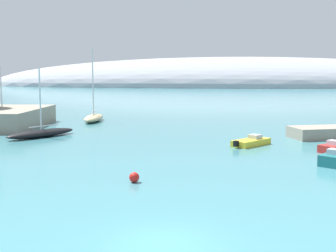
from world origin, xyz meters
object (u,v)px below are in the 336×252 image
(sailboat_sand_near_shore, at_px, (94,117))
(motorboat_yellow_alongside_breakwater, at_px, (251,142))
(sailboat_grey_outer_mooring, at_px, (3,121))
(mooring_buoy_red, at_px, (134,177))
(sailboat_black_mid_mooring, at_px, (41,133))

(sailboat_sand_near_shore, xyz_separation_m, motorboat_yellow_alongside_breakwater, (19.63, -19.83, -0.26))
(sailboat_grey_outer_mooring, distance_m, mooring_buoy_red, 36.40)
(motorboat_yellow_alongside_breakwater, bearing_deg, mooring_buoy_red, -169.62)
(motorboat_yellow_alongside_breakwater, bearing_deg, sailboat_sand_near_shore, 88.16)
(sailboat_grey_outer_mooring, xyz_separation_m, mooring_buoy_red, (21.15, -29.63, -0.21))
(sailboat_sand_near_shore, relative_size, motorboat_yellow_alongside_breakwater, 2.41)
(mooring_buoy_red, bearing_deg, sailboat_sand_near_shore, 106.07)
(sailboat_black_mid_mooring, relative_size, motorboat_yellow_alongside_breakwater, 1.82)
(sailboat_black_mid_mooring, relative_size, mooring_buoy_red, 11.75)
(sailboat_sand_near_shore, relative_size, sailboat_grey_outer_mooring, 1.33)
(sailboat_grey_outer_mooring, height_order, mooring_buoy_red, sailboat_grey_outer_mooring)
(sailboat_sand_near_shore, height_order, motorboat_yellow_alongside_breakwater, sailboat_sand_near_shore)
(motorboat_yellow_alongside_breakwater, bearing_deg, sailboat_grey_outer_mooring, 107.77)
(sailboat_sand_near_shore, distance_m, motorboat_yellow_alongside_breakwater, 27.90)
(sailboat_grey_outer_mooring, relative_size, mooring_buoy_red, 11.74)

